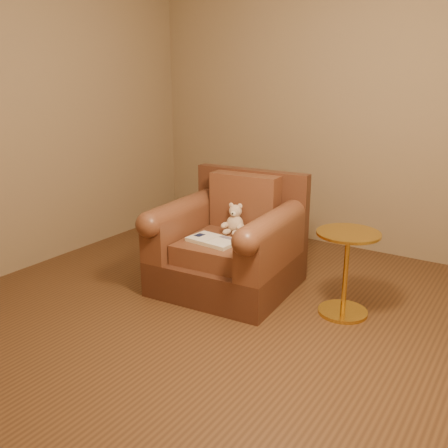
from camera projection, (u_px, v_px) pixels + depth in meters
The scene contains 6 objects.
floor at pixel (220, 319), 3.55m from camera, with size 4.00×4.00×0.00m, color brown.
room at pixel (219, 67), 3.05m from camera, with size 4.02×4.02×2.71m.
armchair at pixel (230, 245), 4.01m from camera, with size 1.07×1.02×0.91m.
teddy_bear at pixel (234, 222), 4.03m from camera, with size 0.18×0.21×0.25m.
guidebook at pixel (213, 240), 3.83m from camera, with size 0.40×0.26×0.03m.
side_table at pixel (346, 271), 3.54m from camera, with size 0.44×0.44×0.62m.
Camera 1 is at (1.78, -2.66, 1.69)m, focal length 40.00 mm.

